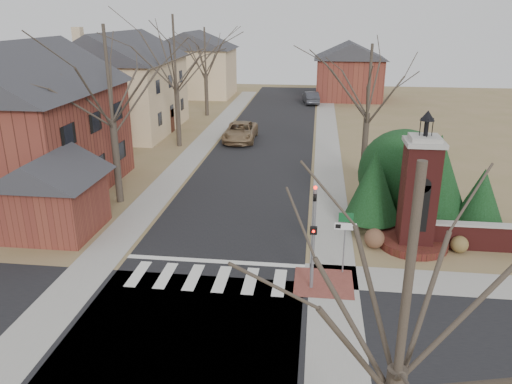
# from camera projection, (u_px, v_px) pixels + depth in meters

# --- Properties ---
(ground) EXTENTS (120.00, 120.00, 0.00)m
(ground) POSITION_uv_depth(u_px,v_px,m) (203.00, 288.00, 20.03)
(ground) COLOR olive
(ground) RESTS_ON ground
(main_street) EXTENTS (8.00, 70.00, 0.01)m
(main_street) POSITION_uv_depth(u_px,v_px,m) (263.00, 148.00, 40.56)
(main_street) COLOR black
(main_street) RESTS_ON ground
(cross_street) EXTENTS (120.00, 8.00, 0.01)m
(cross_street) POSITION_uv_depth(u_px,v_px,m) (184.00, 333.00, 17.23)
(cross_street) COLOR black
(cross_street) RESTS_ON ground
(crosswalk_zone) EXTENTS (8.00, 2.20, 0.02)m
(crosswalk_zone) POSITION_uv_depth(u_px,v_px,m) (208.00, 278.00, 20.78)
(crosswalk_zone) COLOR silver
(crosswalk_zone) RESTS_ON ground
(stop_bar) EXTENTS (8.00, 0.35, 0.02)m
(stop_bar) POSITION_uv_depth(u_px,v_px,m) (215.00, 261.00, 22.18)
(stop_bar) COLOR silver
(stop_bar) RESTS_ON ground
(sidewalk_right_main) EXTENTS (2.00, 60.00, 0.02)m
(sidewalk_right_main) POSITION_uv_depth(u_px,v_px,m) (328.00, 150.00, 39.96)
(sidewalk_right_main) COLOR gray
(sidewalk_right_main) RESTS_ON ground
(sidewalk_left) EXTENTS (2.00, 60.00, 0.02)m
(sidewalk_left) POSITION_uv_depth(u_px,v_px,m) (201.00, 146.00, 41.16)
(sidewalk_left) COLOR gray
(sidewalk_left) RESTS_ON ground
(curb_apron) EXTENTS (2.40, 2.40, 0.02)m
(curb_apron) POSITION_uv_depth(u_px,v_px,m) (324.00, 283.00, 20.41)
(curb_apron) COLOR brown
(curb_apron) RESTS_ON ground
(traffic_signal_pole) EXTENTS (0.28, 0.41, 4.50)m
(traffic_signal_pole) POSITION_uv_depth(u_px,v_px,m) (314.00, 229.00, 19.19)
(traffic_signal_pole) COLOR slate
(traffic_signal_pole) RESTS_ON ground
(sign_post) EXTENTS (0.90, 0.07, 2.75)m
(sign_post) POSITION_uv_depth(u_px,v_px,m) (345.00, 231.00, 20.58)
(sign_post) COLOR slate
(sign_post) RESTS_ON ground
(brick_gate_monument) EXTENTS (3.20, 3.20, 6.47)m
(brick_gate_monument) POSITION_uv_depth(u_px,v_px,m) (417.00, 204.00, 22.91)
(brick_gate_monument) COLOR #571C19
(brick_gate_monument) RESTS_ON ground
(house_brick_left) EXTENTS (9.80, 11.80, 9.42)m
(house_brick_left) POSITION_uv_depth(u_px,v_px,m) (21.00, 117.00, 29.28)
(house_brick_left) COLOR brown
(house_brick_left) RESTS_ON ground
(house_stucco_left) EXTENTS (9.80, 12.80, 9.28)m
(house_stucco_left) POSITION_uv_depth(u_px,v_px,m) (122.00, 81.00, 45.22)
(house_stucco_left) COLOR #D7B58F
(house_stucco_left) RESTS_ON ground
(garage_left) EXTENTS (4.80, 4.80, 4.29)m
(garage_left) POSITION_uv_depth(u_px,v_px,m) (52.00, 190.00, 24.45)
(garage_left) COLOR brown
(garage_left) RESTS_ON ground
(house_distant_left) EXTENTS (10.80, 8.80, 8.53)m
(house_distant_left) POSITION_uv_depth(u_px,v_px,m) (194.00, 63.00, 64.76)
(house_distant_left) COLOR #D7B58F
(house_distant_left) RESTS_ON ground
(house_distant_right) EXTENTS (8.80, 8.80, 7.30)m
(house_distant_right) POSITION_uv_depth(u_px,v_px,m) (349.00, 69.00, 62.65)
(house_distant_right) COLOR brown
(house_distant_right) RESTS_ON ground
(evergreen_near) EXTENTS (2.80, 2.80, 4.10)m
(evergreen_near) POSITION_uv_depth(u_px,v_px,m) (373.00, 185.00, 24.95)
(evergreen_near) COLOR #473D33
(evergreen_near) RESTS_ON ground
(evergreen_mid) EXTENTS (3.40, 3.40, 4.70)m
(evergreen_mid) POSITION_uv_depth(u_px,v_px,m) (437.00, 175.00, 25.59)
(evergreen_mid) COLOR #473D33
(evergreen_mid) RESTS_ON ground
(evergreen_far) EXTENTS (2.40, 2.40, 3.30)m
(evergreen_far) POSITION_uv_depth(u_px,v_px,m) (482.00, 196.00, 24.66)
(evergreen_far) COLOR #473D33
(evergreen_far) RESTS_ON ground
(evergreen_mass) EXTENTS (4.80, 4.80, 4.80)m
(evergreen_mass) POSITION_uv_depth(u_px,v_px,m) (403.00, 170.00, 27.04)
(evergreen_mass) COLOR black
(evergreen_mass) RESTS_ON ground
(bare_tree_0) EXTENTS (8.05, 8.05, 11.15)m
(bare_tree_0) POSITION_uv_depth(u_px,v_px,m) (107.00, 67.00, 26.62)
(bare_tree_0) COLOR #473D33
(bare_tree_0) RESTS_ON ground
(bare_tree_1) EXTENTS (8.40, 8.40, 11.64)m
(bare_tree_1) POSITION_uv_depth(u_px,v_px,m) (174.00, 45.00, 38.64)
(bare_tree_1) COLOR #473D33
(bare_tree_1) RESTS_ON ground
(bare_tree_2) EXTENTS (7.35, 7.35, 10.19)m
(bare_tree_2) POSITION_uv_depth(u_px,v_px,m) (205.00, 47.00, 51.17)
(bare_tree_2) COLOR #473D33
(bare_tree_2) RESTS_ON ground
(bare_tree_3) EXTENTS (7.00, 7.00, 9.70)m
(bare_tree_3) POSITION_uv_depth(u_px,v_px,m) (370.00, 75.00, 31.82)
(bare_tree_3) COLOR #473D33
(bare_tree_3) RESTS_ON ground
(bare_tree_4) EXTENTS (6.65, 6.65, 9.21)m
(bare_tree_4) POSITION_uv_depth(u_px,v_px,m) (411.00, 260.00, 8.78)
(bare_tree_4) COLOR #473D33
(bare_tree_4) RESTS_ON ground
(pickup_truck) EXTENTS (2.69, 5.64, 1.55)m
(pickup_truck) POSITION_uv_depth(u_px,v_px,m) (240.00, 132.00, 42.72)
(pickup_truck) COLOR olive
(pickup_truck) RESTS_ON ground
(distant_car) EXTENTS (2.25, 4.67, 1.48)m
(distant_car) POSITION_uv_depth(u_px,v_px,m) (311.00, 98.00, 60.08)
(distant_car) COLOR #383A41
(distant_car) RESTS_ON ground
(dry_shrub_left) EXTENTS (0.95, 0.95, 0.95)m
(dry_shrub_left) POSITION_uv_depth(u_px,v_px,m) (374.00, 238.00, 23.34)
(dry_shrub_left) COLOR brown
(dry_shrub_left) RESTS_ON ground
(dry_shrub_right) EXTENTS (0.80, 0.80, 0.80)m
(dry_shrub_right) POSITION_uv_depth(u_px,v_px,m) (459.00, 244.00, 22.92)
(dry_shrub_right) COLOR brown
(dry_shrub_right) RESTS_ON ground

